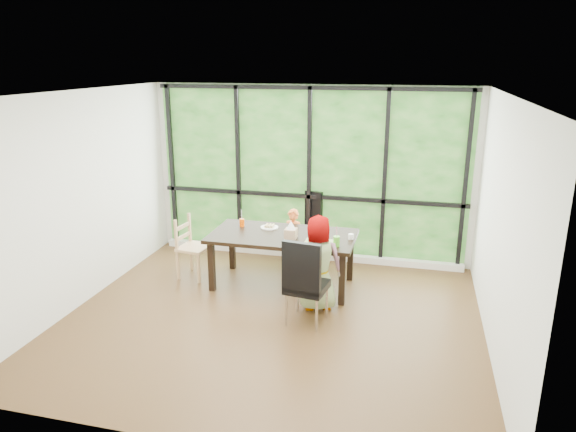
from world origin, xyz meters
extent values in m
plane|color=black|center=(0.00, 0.00, 0.00)|extent=(5.00, 5.00, 0.00)
plane|color=silver|center=(0.00, 2.25, 1.35)|extent=(5.00, 0.00, 5.00)
cube|color=#184915|center=(0.00, 2.23, 1.35)|extent=(4.80, 0.02, 2.65)
cube|color=silver|center=(0.00, 2.15, 0.05)|extent=(4.80, 0.12, 0.10)
cube|color=black|center=(-0.12, 1.02, 0.38)|extent=(2.05, 1.15, 0.75)
cube|color=black|center=(-0.07, 2.06, 0.54)|extent=(0.59, 0.59, 1.08)
cube|color=black|center=(0.43, 0.04, 0.54)|extent=(0.52, 0.52, 1.08)
cube|color=tan|center=(-1.43, 0.99, 0.45)|extent=(0.45, 0.47, 0.90)
imported|color=orange|center=(-0.12, 1.63, 0.47)|extent=(0.39, 0.30, 0.93)
imported|color=gray|center=(0.47, 0.45, 0.61)|extent=(0.69, 0.55, 1.22)
cube|color=tan|center=(0.45, 0.80, 0.75)|extent=(0.43, 0.32, 0.01)
cylinder|color=white|center=(-0.37, 1.25, 0.76)|extent=(0.25, 0.25, 0.02)
cylinder|color=white|center=(0.43, 0.82, 0.76)|extent=(0.22, 0.22, 0.01)
cylinder|color=#FF5400|center=(-0.78, 1.23, 0.81)|extent=(0.07, 0.07, 0.11)
cylinder|color=#53C229|center=(0.67, 0.73, 0.82)|extent=(0.09, 0.09, 0.13)
cylinder|color=white|center=(0.81, 1.05, 0.79)|extent=(0.07, 0.07, 0.07)
cube|color=tan|center=(0.03, 0.89, 0.82)|extent=(0.15, 0.15, 0.13)
cylinder|color=white|center=(-0.78, 1.23, 0.90)|extent=(0.01, 0.04, 0.20)
cylinder|color=pink|center=(0.67, 0.73, 0.92)|extent=(0.01, 0.04, 0.20)
cone|color=white|center=(0.03, 0.89, 0.94)|extent=(0.12, 0.12, 0.11)
camera|label=1|loc=(1.59, -5.54, 3.06)|focal=32.60mm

